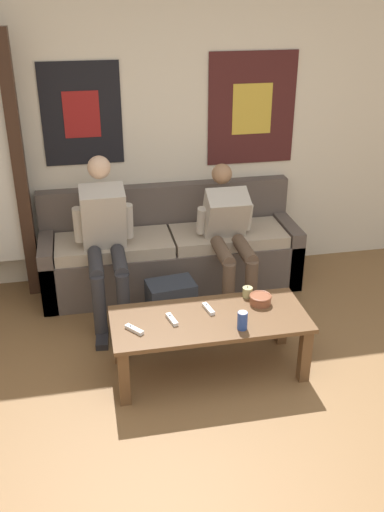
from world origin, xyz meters
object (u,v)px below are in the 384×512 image
at_px(ceramic_bowl, 260,299).
at_px(person_seated_teen, 229,233).
at_px(game_controller_far_center, 134,329).
at_px(game_controller_near_left, 172,319).
at_px(couch, 171,254).
at_px(game_controller_near_right, 208,309).
at_px(backpack, 172,306).
at_px(pillar_candle, 247,292).
at_px(drink_can_blue, 242,321).
at_px(person_seated_adult, 105,235).
at_px(coffee_table, 209,326).

bearing_deg(ceramic_bowl, person_seated_teen, 90.79).
distance_m(ceramic_bowl, game_controller_far_center, 0.91).
xyz_separation_m(person_seated_teen, ceramic_bowl, (0.01, -0.83, -0.14)).
relative_size(game_controller_near_left, game_controller_far_center, 1.11).
distance_m(couch, game_controller_far_center, 1.42).
bearing_deg(ceramic_bowl, game_controller_near_right, -177.44).
distance_m(backpack, game_controller_near_left, 0.64).
bearing_deg(pillar_candle, backpack, 142.28).
bearing_deg(ceramic_bowl, couch, 110.69).
bearing_deg(couch, backpack, -98.85).
bearing_deg(drink_can_blue, game_controller_near_left, 157.47).
bearing_deg(ceramic_bowl, pillar_candle, 119.31).
xyz_separation_m(person_seated_adult, backpack, (0.46, -0.34, -0.49)).
distance_m(person_seated_teen, game_controller_near_left, 1.13).
distance_m(person_seated_adult, backpack, 0.75).
bearing_deg(drink_can_blue, person_seated_teen, 79.90).
distance_m(couch, game_controller_near_left, 1.29).
bearing_deg(drink_can_blue, game_controller_near_right, 121.99).
height_order(coffee_table, person_seated_adult, person_seated_adult).
distance_m(backpack, game_controller_near_right, 0.59).
height_order(couch, person_seated_adult, person_seated_adult).
distance_m(person_seated_teen, ceramic_bowl, 0.84).
height_order(pillar_candle, game_controller_far_center, pillar_candle).
bearing_deg(game_controller_near_right, game_controller_near_left, -162.58).
height_order(person_seated_teen, game_controller_far_center, person_seated_teen).
distance_m(backpack, ceramic_bowl, 0.78).
bearing_deg(pillar_candle, game_controller_far_center, -161.46).
relative_size(game_controller_near_left, game_controller_near_right, 1.00).
distance_m(game_controller_near_right, game_controller_far_center, 0.54).
bearing_deg(backpack, ceramic_bowl, -41.55).
bearing_deg(coffee_table, backpack, 105.42).
relative_size(person_seated_adult, pillar_candle, 14.64).
distance_m(couch, ceramic_bowl, 1.26).
distance_m(game_controller_near_left, game_controller_far_center, 0.26).
xyz_separation_m(backpack, ceramic_bowl, (0.55, -0.48, 0.28)).
height_order(backpack, pillar_candle, pillar_candle).
bearing_deg(game_controller_near_right, person_seated_adult, 126.81).
height_order(coffee_table, pillar_candle, pillar_candle).
xyz_separation_m(coffee_table, game_controller_near_right, (0.01, 0.09, 0.08)).
relative_size(coffee_table, game_controller_near_left, 8.88).
bearing_deg(couch, coffee_table, -87.46).
height_order(game_controller_near_left, game_controller_near_right, same).
bearing_deg(game_controller_near_left, ceramic_bowl, 8.91).
relative_size(drink_can_blue, game_controller_far_center, 0.93).
distance_m(couch, backpack, 0.70).
relative_size(coffee_table, pillar_candle, 15.54).
bearing_deg(couch, game_controller_far_center, -108.74).
height_order(coffee_table, ceramic_bowl, ceramic_bowl).
relative_size(backpack, game_controller_near_right, 2.61).
bearing_deg(backpack, couch, 81.15).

